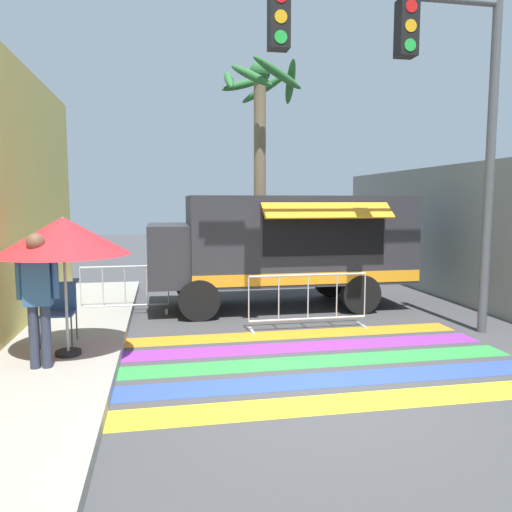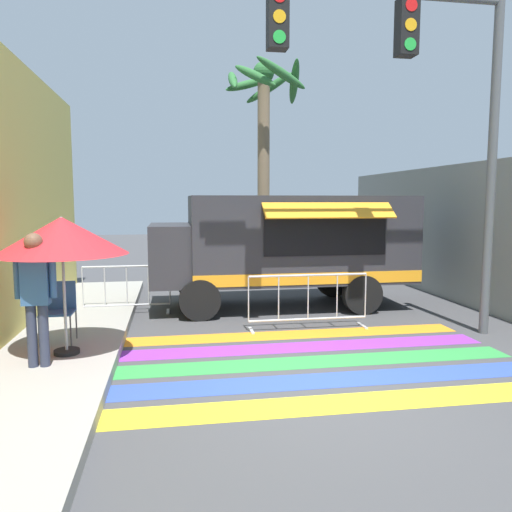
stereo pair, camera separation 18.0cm
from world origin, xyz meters
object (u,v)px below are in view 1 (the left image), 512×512
Objects in this scene: vendor_person at (38,291)px; barricade_side at (125,291)px; patio_umbrella at (63,236)px; palm_tree at (260,128)px; food_truck at (278,242)px; barricade_front at (308,301)px; traffic_signal_pole at (409,77)px; folding_chair at (59,307)px.

vendor_person is 0.99× the size of barricade_side.
patio_umbrella is 0.31× the size of palm_tree.
food_truck is at bearing 2.19° from barricade_side.
barricade_front is (0.11, -1.97, -0.95)m from food_truck.
traffic_signal_pole is 6.61× the size of folding_chair.
traffic_signal_pole reaches higher than barricade_side.
barricade_side is 6.55m from palm_tree.
barricade_front is at bearing 150.06° from traffic_signal_pole.
vendor_person is (-4.13, -3.90, -0.26)m from food_truck.
vendor_person is 4.71m from barricade_front.
folding_chair reaches higher than barricade_side.
vendor_person is (-5.68, -1.10, -3.21)m from traffic_signal_pole.
food_truck reaches higher than vendor_person.
food_truck is 4.97m from folding_chair.
palm_tree is (3.61, 3.78, 3.95)m from barricade_side.
traffic_signal_pole is (1.55, -2.80, 2.95)m from food_truck.
vendor_person reaches higher than barricade_side.
traffic_signal_pole reaches higher than patio_umbrella.
patio_umbrella is 0.89m from vendor_person.
vendor_person is 0.28× the size of palm_tree.
folding_chair is (-4.12, -2.69, -0.73)m from food_truck.
food_truck reaches higher than barricade_side.
folding_chair is at bearing -124.93° from palm_tree.
vendor_person is 0.79× the size of barricade_front.
food_truck is 4.73m from palm_tree.
barricade_front is at bearing -91.98° from palm_tree.
patio_umbrella is 3.58m from barricade_side.
traffic_signal_pole is at bearing -79.06° from palm_tree.
folding_chair is 0.52× the size of barricade_side.
vendor_person is at bearing -115.59° from patio_umbrella.
folding_chair is 8.57m from palm_tree.
folding_chair reaches higher than barricade_front.
folding_chair is 1.30m from vendor_person.
palm_tree reaches higher than vendor_person.
barricade_front is at bearing -86.70° from food_truck.
palm_tree reaches higher than barricade_front.
food_truck is 2.86× the size of patio_umbrella.
food_truck is at bearing 119.04° from traffic_signal_pole.
palm_tree reaches higher than barricade_side.
folding_chair is 4.30m from barricade_front.
patio_umbrella is at bearing -138.94° from food_truck.
traffic_signal_pole is 6.03m from patio_umbrella.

